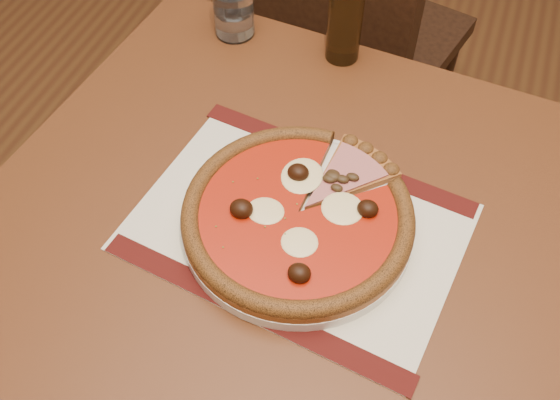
{
  "coord_description": "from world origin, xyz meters",
  "views": [
    {
      "loc": [
        0.16,
        -0.95,
        1.43
      ],
      "look_at": [
        -0.01,
        -0.48,
        0.78
      ],
      "focal_mm": 40.0,
      "sensor_mm": 36.0,
      "label": 1
    }
  ],
  "objects_px": {
    "chair_far": "(332,33)",
    "bottle": "(345,19)",
    "pizza": "(298,214)",
    "water_glass": "(234,12)",
    "table": "(275,265)",
    "plate": "(297,223)"
  },
  "relations": [
    {
      "from": "table",
      "to": "plate",
      "type": "relative_size",
      "value": 2.86
    },
    {
      "from": "pizza",
      "to": "bottle",
      "type": "bearing_deg",
      "value": 96.97
    },
    {
      "from": "table",
      "to": "bottle",
      "type": "xyz_separation_m",
      "value": [
        -0.01,
        0.36,
        0.17
      ]
    },
    {
      "from": "plate",
      "to": "chair_far",
      "type": "bearing_deg",
      "value": 101.84
    },
    {
      "from": "table",
      "to": "water_glass",
      "type": "height_order",
      "value": "water_glass"
    },
    {
      "from": "table",
      "to": "pizza",
      "type": "relative_size",
      "value": 2.88
    },
    {
      "from": "chair_far",
      "to": "plate",
      "type": "height_order",
      "value": "chair_far"
    },
    {
      "from": "chair_far",
      "to": "pizza",
      "type": "distance_m",
      "value": 0.71
    },
    {
      "from": "plate",
      "to": "bottle",
      "type": "relative_size",
      "value": 1.63
    },
    {
      "from": "table",
      "to": "chair_far",
      "type": "height_order",
      "value": "chair_far"
    },
    {
      "from": "table",
      "to": "pizza",
      "type": "xyz_separation_m",
      "value": [
        0.03,
        0.01,
        0.13
      ]
    },
    {
      "from": "chair_far",
      "to": "pizza",
      "type": "height_order",
      "value": "chair_far"
    },
    {
      "from": "chair_far",
      "to": "water_glass",
      "type": "distance_m",
      "value": 0.4
    },
    {
      "from": "bottle",
      "to": "water_glass",
      "type": "bearing_deg",
      "value": -179.28
    },
    {
      "from": "water_glass",
      "to": "plate",
      "type": "bearing_deg",
      "value": -56.43
    },
    {
      "from": "table",
      "to": "water_glass",
      "type": "bearing_deg",
      "value": 119.71
    },
    {
      "from": "plate",
      "to": "bottle",
      "type": "bearing_deg",
      "value": 96.97
    },
    {
      "from": "water_glass",
      "to": "pizza",
      "type": "bearing_deg",
      "value": -56.42
    },
    {
      "from": "plate",
      "to": "bottle",
      "type": "distance_m",
      "value": 0.36
    },
    {
      "from": "water_glass",
      "to": "bottle",
      "type": "height_order",
      "value": "bottle"
    },
    {
      "from": "chair_far",
      "to": "bottle",
      "type": "height_order",
      "value": "chair_far"
    },
    {
      "from": "pizza",
      "to": "water_glass",
      "type": "xyz_separation_m",
      "value": [
        -0.24,
        0.35,
        0.01
      ]
    }
  ]
}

